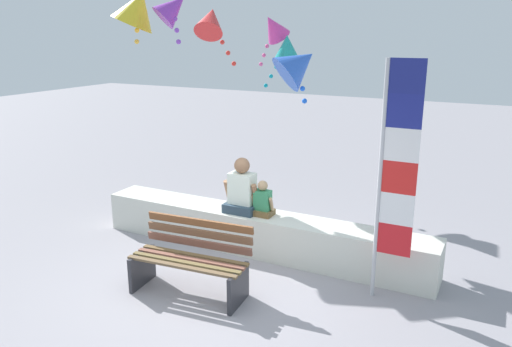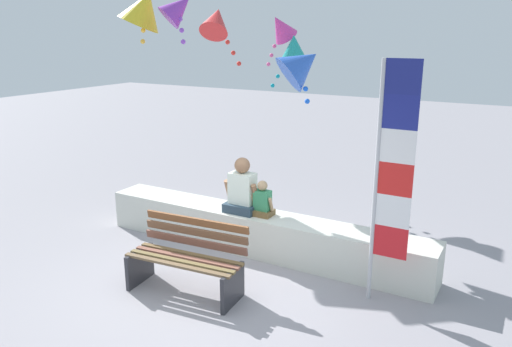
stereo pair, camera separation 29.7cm
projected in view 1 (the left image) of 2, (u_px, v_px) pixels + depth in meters
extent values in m
plane|color=gray|center=(209.00, 292.00, 6.25)|extent=(40.00, 40.00, 0.00)
cube|color=silver|center=(259.00, 233.00, 7.35)|extent=(5.09, 0.58, 0.59)
cube|color=brown|center=(181.00, 267.00, 5.93)|extent=(1.46, 0.20, 0.03)
cube|color=brown|center=(185.00, 263.00, 6.03)|extent=(1.46, 0.20, 0.03)
cube|color=brown|center=(190.00, 259.00, 6.13)|extent=(1.46, 0.20, 0.03)
cube|color=brown|center=(194.00, 255.00, 6.23)|extent=(1.46, 0.20, 0.03)
cube|color=brown|center=(198.00, 243.00, 6.30)|extent=(1.46, 0.17, 0.10)
cube|color=brown|center=(199.00, 233.00, 6.28)|extent=(1.46, 0.17, 0.10)
cube|color=brown|center=(199.00, 223.00, 6.27)|extent=(1.46, 0.17, 0.10)
cube|color=#2D2D33|center=(142.00, 268.00, 6.39)|extent=(0.10, 0.53, 0.45)
cube|color=#2D2D33|center=(238.00, 288.00, 5.90)|extent=(0.10, 0.53, 0.45)
cube|color=#2B3E4F|center=(242.00, 207.00, 7.34)|extent=(0.48, 0.39, 0.13)
cube|color=white|center=(242.00, 188.00, 7.27)|extent=(0.37, 0.24, 0.45)
cylinder|color=#9A6C4C|center=(228.00, 190.00, 7.36)|extent=(0.08, 0.18, 0.33)
cylinder|color=#9A6C4C|center=(255.00, 194.00, 7.16)|extent=(0.08, 0.18, 0.33)
sphere|color=#9A6C4C|center=(242.00, 166.00, 7.17)|extent=(0.23, 0.23, 0.23)
cube|color=brown|center=(263.00, 212.00, 7.21)|extent=(0.30, 0.25, 0.08)
cube|color=#358C5B|center=(263.00, 200.00, 7.16)|extent=(0.23, 0.15, 0.29)
cylinder|color=tan|center=(253.00, 201.00, 7.22)|extent=(0.05, 0.12, 0.21)
cylinder|color=tan|center=(271.00, 204.00, 7.09)|extent=(0.05, 0.12, 0.21)
sphere|color=tan|center=(263.00, 186.00, 7.10)|extent=(0.14, 0.14, 0.14)
cylinder|color=#B7B7BC|center=(379.00, 184.00, 5.80)|extent=(0.05, 0.05, 2.86)
cube|color=red|center=(394.00, 240.00, 5.88)|extent=(0.39, 0.02, 0.38)
cube|color=white|center=(397.00, 209.00, 5.78)|extent=(0.39, 0.02, 0.38)
cube|color=red|center=(399.00, 178.00, 5.68)|extent=(0.39, 0.02, 0.38)
cube|color=white|center=(402.00, 145.00, 5.57)|extent=(0.39, 0.02, 0.38)
cube|color=navy|center=(405.00, 111.00, 5.47)|extent=(0.39, 0.02, 0.38)
cube|color=navy|center=(408.00, 76.00, 5.37)|extent=(0.39, 0.02, 0.38)
cone|color=blue|center=(299.00, 64.00, 7.91)|extent=(1.06, 1.05, 0.86)
sphere|color=blue|center=(301.00, 76.00, 7.86)|extent=(0.08, 0.08, 0.08)
sphere|color=blue|center=(303.00, 89.00, 7.82)|extent=(0.08, 0.08, 0.08)
sphere|color=blue|center=(304.00, 101.00, 7.77)|extent=(0.08, 0.08, 0.08)
cone|color=#DB3D9E|center=(274.00, 27.00, 9.69)|extent=(0.72, 0.80, 0.66)
sphere|color=#EE5698|center=(270.00, 37.00, 9.82)|extent=(0.08, 0.08, 0.08)
sphere|color=#EE5698|center=(267.00, 46.00, 9.94)|extent=(0.08, 0.08, 0.08)
sphere|color=#EE5698|center=(264.00, 55.00, 10.07)|extent=(0.08, 0.08, 0.08)
sphere|color=#EE5698|center=(261.00, 64.00, 10.20)|extent=(0.08, 0.08, 0.08)
cone|color=red|center=(211.00, 20.00, 8.57)|extent=(0.68, 0.82, 0.71)
sphere|color=red|center=(216.00, 31.00, 8.60)|extent=(0.08, 0.08, 0.08)
sphere|color=red|center=(222.00, 42.00, 8.63)|extent=(0.08, 0.08, 0.08)
sphere|color=red|center=(228.00, 53.00, 8.66)|extent=(0.08, 0.08, 0.08)
sphere|color=red|center=(234.00, 64.00, 8.69)|extent=(0.08, 0.08, 0.08)
cone|color=purple|center=(173.00, 8.00, 8.25)|extent=(0.81, 0.82, 0.68)
sphere|color=purple|center=(175.00, 19.00, 8.21)|extent=(0.08, 0.08, 0.08)
sphere|color=purple|center=(177.00, 30.00, 8.17)|extent=(0.08, 0.08, 0.08)
sphere|color=purple|center=(179.00, 42.00, 8.13)|extent=(0.08, 0.08, 0.08)
cone|color=yellow|center=(137.00, 9.00, 8.55)|extent=(1.16, 1.11, 0.82)
sphere|color=yellow|center=(137.00, 19.00, 8.51)|extent=(0.08, 0.08, 0.08)
sphere|color=yellow|center=(137.00, 30.00, 8.46)|extent=(0.08, 0.08, 0.08)
sphere|color=yellow|center=(137.00, 42.00, 8.41)|extent=(0.08, 0.08, 0.08)
cone|color=teal|center=(287.00, 48.00, 9.59)|extent=(0.73, 0.81, 0.67)
sphere|color=#0E93A8|center=(282.00, 57.00, 9.65)|extent=(0.08, 0.08, 0.08)
sphere|color=#0E93A8|center=(276.00, 67.00, 9.70)|extent=(0.08, 0.08, 0.08)
sphere|color=#0E93A8|center=(271.00, 76.00, 9.76)|extent=(0.08, 0.08, 0.08)
sphere|color=#0E93A8|center=(266.00, 86.00, 9.81)|extent=(0.08, 0.08, 0.08)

